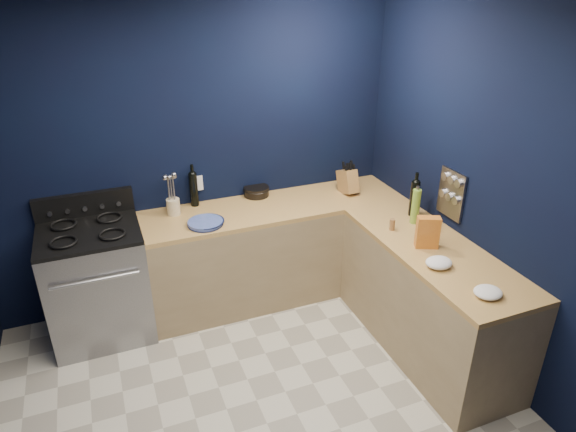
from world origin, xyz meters
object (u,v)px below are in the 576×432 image
plate_stack (205,223)px  utensil_crock (173,207)px  knife_block (348,181)px  crouton_bag (428,232)px  gas_range (98,285)px

plate_stack → utensil_crock: size_ratio=2.04×
knife_block → crouton_bag: 1.12m
plate_stack → crouton_bag: bearing=-33.6°
plate_stack → utensil_crock: 0.36m
knife_block → crouton_bag: (0.06, -1.12, 0.01)m
utensil_crock → crouton_bag: size_ratio=0.57×
plate_stack → knife_block: size_ratio=1.33×
gas_range → utensil_crock: bearing=12.8°
gas_range → plate_stack: size_ratio=3.27×
gas_range → crouton_bag: crouton_bag is taller
gas_range → crouton_bag: (2.31, -1.09, 0.56)m
gas_range → knife_block: bearing=0.9°
plate_stack → knife_block: 1.38m
utensil_crock → knife_block: (1.57, -0.12, 0.04)m
gas_range → crouton_bag: 2.62m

